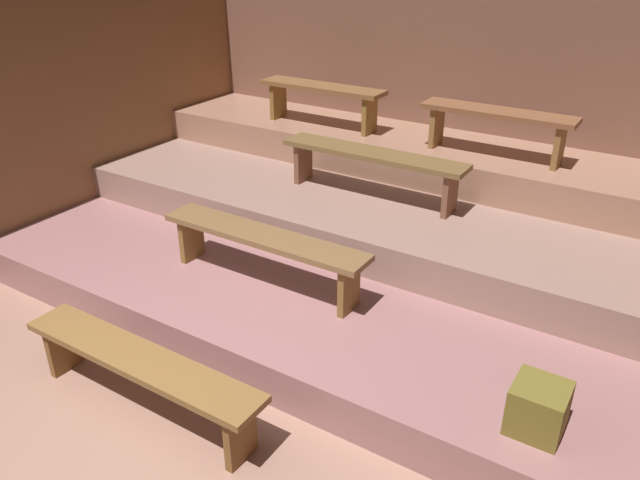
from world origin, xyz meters
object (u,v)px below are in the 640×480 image
bench_middle_center (373,160)px  bench_lower_center (263,243)px  wooden_crate_lower (538,408)px  bench_floor_center (140,367)px  bench_upper_right (497,120)px  bench_upper_left (322,94)px

bench_middle_center → bench_lower_center: bearing=-99.8°
wooden_crate_lower → bench_lower_center: bearing=167.7°
bench_floor_center → bench_upper_right: bearing=72.6°
bench_upper_right → bench_middle_center: bearing=-137.4°
bench_lower_center → bench_upper_left: 2.29m
bench_middle_center → wooden_crate_lower: bearing=-42.1°
bench_middle_center → bench_upper_left: bearing=142.8°
bench_lower_center → bench_upper_left: size_ratio=1.28×
bench_lower_center → wooden_crate_lower: (2.20, -0.48, -0.19)m
bench_middle_center → bench_upper_right: size_ratio=1.26×
bench_lower_center → wooden_crate_lower: bench_lower_center is taller
bench_floor_center → bench_upper_right: size_ratio=1.33×
bench_middle_center → wooden_crate_lower: (1.98, -1.79, -0.51)m
wooden_crate_lower → bench_floor_center: bearing=-160.0°
bench_floor_center → bench_upper_right: 3.63m
bench_floor_center → bench_upper_left: bench_upper_left is taller
bench_lower_center → bench_floor_center: bearing=-90.2°
bench_upper_right → bench_floor_center: bearing=-107.4°
bench_upper_left → wooden_crate_lower: bench_upper_left is taller
bench_lower_center → bench_middle_center: bench_middle_center is taller
wooden_crate_lower → bench_upper_right: bearing=114.4°
bench_lower_center → bench_middle_center: bearing=80.2°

